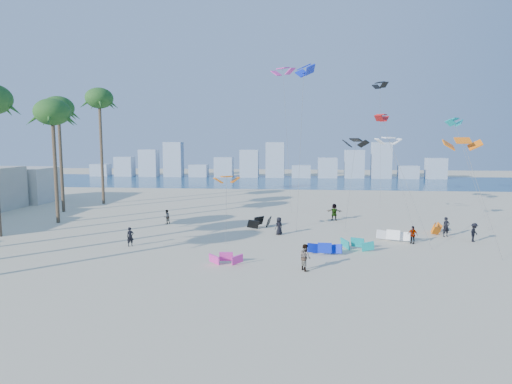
{
  "coord_description": "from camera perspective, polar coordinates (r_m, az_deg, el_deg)",
  "views": [
    {
      "loc": [
        6.55,
        -21.81,
        9.13
      ],
      "look_at": [
        3.0,
        16.0,
        4.5
      ],
      "focal_mm": 30.53,
      "sensor_mm": 36.0,
      "label": 1
    }
  ],
  "objects": [
    {
      "name": "ground",
      "position": [
        24.53,
        -10.9,
        -15.03
      ],
      "size": [
        220.0,
        220.0,
        0.0
      ],
      "primitive_type": "plane",
      "color": "beige",
      "rests_on": "ground"
    },
    {
      "name": "kitesurfer_near",
      "position": [
        38.9,
        -16.15,
        -5.65
      ],
      "size": [
        0.72,
        0.69,
        1.66
      ],
      "primitive_type": "imported",
      "rotation": [
        0.0,
        0.0,
        0.69
      ],
      "color": "black",
      "rests_on": "ground"
    },
    {
      "name": "flying_kites",
      "position": [
        48.9,
        13.97,
        10.75
      ],
      "size": [
        32.3,
        28.67,
        18.56
      ],
      "color": "orange",
      "rests_on": "ground"
    },
    {
      "name": "kitesurfer_mid",
      "position": [
        30.89,
        6.45,
        -8.48
      ],
      "size": [
        1.06,
        1.14,
        1.87
      ],
      "primitive_type": "imported",
      "rotation": [
        0.0,
        0.0,
        2.09
      ],
      "color": "gray",
      "rests_on": "ground"
    },
    {
      "name": "grounded_kites",
      "position": [
        39.82,
        10.12,
        -5.73
      ],
      "size": [
        20.9,
        15.63,
        1.02
      ],
      "color": "#E332AD",
      "rests_on": "ground"
    },
    {
      "name": "ocean",
      "position": [
        94.48,
        1.36,
        1.4
      ],
      "size": [
        220.0,
        220.0,
        0.0
      ],
      "primitive_type": "plane",
      "color": "navy",
      "rests_on": "ground"
    },
    {
      "name": "distant_skyline",
      "position": [
        104.27,
        1.1,
        3.62
      ],
      "size": [
        85.0,
        3.0,
        8.4
      ],
      "color": "#9EADBF",
      "rests_on": "ground"
    },
    {
      "name": "kitesurfers_far",
      "position": [
        44.85,
        12.07,
        -3.81
      ],
      "size": [
        30.84,
        11.33,
        1.91
      ],
      "color": "black",
      "rests_on": "ground"
    }
  ]
}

